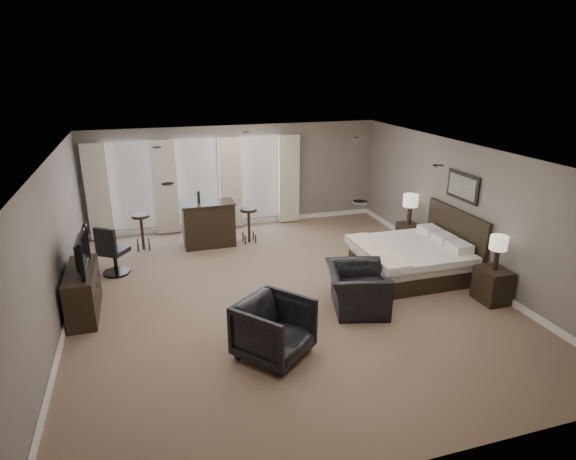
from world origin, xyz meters
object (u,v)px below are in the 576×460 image
object	(u,v)px
bar_stool_left	(142,232)
desk_chair	(114,250)
nightstand_far	(408,235)
lamp_far	(410,209)
bar_stool_right	(249,225)
bed	(407,245)
tv	(79,266)
bar_counter	(209,224)
dresser	(83,292)
armchair_near	(357,282)
armchair_far	(274,326)
lamp_near	(497,253)
nightstand_near	(492,285)

from	to	relation	value
bar_stool_left	desk_chair	bearing A→B (deg)	-114.16
nightstand_far	desk_chair	world-z (taller)	desk_chair
lamp_far	bar_stool_right	xyz separation A→B (m)	(-3.48, 1.33, -0.47)
bed	nightstand_far	size ratio (longest dim) A/B	3.75
tv	bar_counter	world-z (taller)	bar_counter
dresser	tv	xyz separation A→B (m)	(0.00, 0.00, 0.48)
bar_counter	bar_stool_right	world-z (taller)	bar_counter
dresser	desk_chair	bearing A→B (deg)	74.02
armchair_near	armchair_far	xyz separation A→B (m)	(-1.75, -0.97, -0.02)
nightstand_far	bar_counter	world-z (taller)	bar_counter
bar_counter	desk_chair	bearing A→B (deg)	-152.72
bar_stool_left	nightstand_far	bearing A→B (deg)	-14.95
bar_stool_right	bar_counter	bearing A→B (deg)	176.64
lamp_near	desk_chair	bearing A→B (deg)	153.47
lamp_far	desk_chair	xyz separation A→B (m)	(-6.47, 0.33, -0.37)
lamp_far	bar_counter	xyz separation A→B (m)	(-4.42, 1.39, -0.36)
lamp_far	lamp_near	bearing A→B (deg)	-90.00
bar_stool_right	armchair_far	bearing A→B (deg)	-98.37
bar_stool_right	bar_stool_left	bearing A→B (deg)	174.21
dresser	bar_counter	size ratio (longest dim) A/B	1.17
dresser	bar_counter	distance (m)	3.64
nightstand_near	armchair_far	world-z (taller)	armchair_far
nightstand_far	desk_chair	bearing A→B (deg)	177.09
lamp_far	dresser	xyz separation A→B (m)	(-6.92, -1.25, -0.48)
dresser	armchair_far	distance (m)	3.49
desk_chair	bar_counter	bearing A→B (deg)	-118.16
nightstand_far	bar_stool_left	bearing A→B (deg)	165.05
bar_stool_right	tv	bearing A→B (deg)	-143.09
nightstand_near	dresser	size ratio (longest dim) A/B	0.44
lamp_far	armchair_far	distance (m)	5.41
dresser	bar_stool_left	xyz separation A→B (m)	(1.01, 2.83, 0.01)
bar_stool_right	desk_chair	distance (m)	3.15
lamp_near	bar_stool_left	size ratio (longest dim) A/B	0.74
bar_stool_left	desk_chair	world-z (taller)	desk_chair
lamp_near	tv	size ratio (longest dim) A/B	0.57
nightstand_far	bar_stool_left	distance (m)	6.12
bed	bar_stool_right	world-z (taller)	bed
nightstand_near	bed	bearing A→B (deg)	121.54
dresser	tv	size ratio (longest dim) A/B	1.30
armchair_near	bar_counter	bearing A→B (deg)	42.42
lamp_near	nightstand_far	bearing A→B (deg)	90.00
armchair_near	armchair_far	bearing A→B (deg)	134.00
lamp_near	armchair_far	world-z (taller)	lamp_near
bed	armchair_near	world-z (taller)	bed
nightstand_far	bar_stool_right	world-z (taller)	bar_stool_right
armchair_far	tv	bearing A→B (deg)	102.21
nightstand_near	dresser	xyz separation A→B (m)	(-6.92, 1.65, 0.10)
bar_counter	armchair_near	bearing A→B (deg)	-62.50
bed	tv	bearing A→B (deg)	178.14
nightstand_far	tv	bearing A→B (deg)	-169.73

